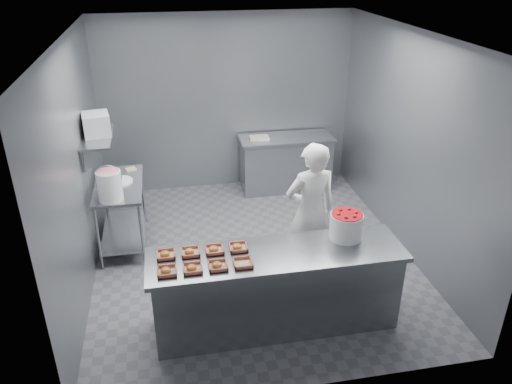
# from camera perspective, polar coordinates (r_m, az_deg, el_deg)

# --- Properties ---
(floor) EXTENTS (4.50, 4.50, 0.00)m
(floor) POSITION_cam_1_polar(r_m,az_deg,el_deg) (6.62, -0.37, -7.18)
(floor) COLOR #4C4C51
(floor) RESTS_ON ground
(ceiling) EXTENTS (4.50, 4.50, 0.00)m
(ceiling) POSITION_cam_1_polar(r_m,az_deg,el_deg) (5.59, -0.46, 17.54)
(ceiling) COLOR white
(ceiling) RESTS_ON wall_back
(wall_back) EXTENTS (4.00, 0.04, 2.80)m
(wall_back) POSITION_cam_1_polar(r_m,az_deg,el_deg) (8.06, -3.35, 10.05)
(wall_back) COLOR slate
(wall_back) RESTS_ON ground
(wall_left) EXTENTS (0.04, 4.50, 2.80)m
(wall_left) POSITION_cam_1_polar(r_m,az_deg,el_deg) (5.96, -19.69, 2.52)
(wall_left) COLOR slate
(wall_left) RESTS_ON ground
(wall_right) EXTENTS (0.04, 4.50, 2.80)m
(wall_right) POSITION_cam_1_polar(r_m,az_deg,el_deg) (6.60, 17.01, 5.17)
(wall_right) COLOR slate
(wall_right) RESTS_ON ground
(service_counter) EXTENTS (2.60, 0.70, 0.90)m
(service_counter) POSITION_cam_1_polar(r_m,az_deg,el_deg) (5.28, 2.33, -11.01)
(service_counter) COLOR slate
(service_counter) RESTS_ON ground
(prep_table) EXTENTS (0.60, 1.20, 0.90)m
(prep_table) POSITION_cam_1_polar(r_m,az_deg,el_deg) (6.79, -15.16, -1.44)
(prep_table) COLOR slate
(prep_table) RESTS_ON ground
(back_counter) EXTENTS (1.50, 0.60, 0.90)m
(back_counter) POSITION_cam_1_polar(r_m,az_deg,el_deg) (8.22, 3.39, 3.35)
(back_counter) COLOR slate
(back_counter) RESTS_ON ground
(wall_shelf) EXTENTS (0.35, 0.90, 0.03)m
(wall_shelf) POSITION_cam_1_polar(r_m,az_deg,el_deg) (6.44, -17.66, 6.00)
(wall_shelf) COLOR slate
(wall_shelf) RESTS_ON wall_left
(tray_0) EXTENTS (0.19, 0.18, 0.06)m
(tray_0) POSITION_cam_1_polar(r_m,az_deg,el_deg) (4.79, -10.18, -8.87)
(tray_0) COLOR tan
(tray_0) RESTS_ON service_counter
(tray_1) EXTENTS (0.19, 0.18, 0.06)m
(tray_1) POSITION_cam_1_polar(r_m,az_deg,el_deg) (4.79, -7.29, -8.63)
(tray_1) COLOR tan
(tray_1) RESTS_ON service_counter
(tray_2) EXTENTS (0.19, 0.18, 0.06)m
(tray_2) POSITION_cam_1_polar(r_m,az_deg,el_deg) (4.80, -4.41, -8.36)
(tray_2) COLOR tan
(tray_2) RESTS_ON service_counter
(tray_3) EXTENTS (0.19, 0.18, 0.04)m
(tray_3) POSITION_cam_1_polar(r_m,az_deg,el_deg) (4.83, -1.52, -8.11)
(tray_3) COLOR tan
(tray_3) RESTS_ON service_counter
(tray_4) EXTENTS (0.19, 0.18, 0.06)m
(tray_4) POSITION_cam_1_polar(r_m,az_deg,el_deg) (5.03, -10.28, -7.03)
(tray_4) COLOR tan
(tray_4) RESTS_ON service_counter
(tray_5) EXTENTS (0.19, 0.18, 0.06)m
(tray_5) POSITION_cam_1_polar(r_m,az_deg,el_deg) (5.03, -7.53, -6.80)
(tray_5) COLOR tan
(tray_5) RESTS_ON service_counter
(tray_6) EXTENTS (0.19, 0.18, 0.06)m
(tray_6) POSITION_cam_1_polar(r_m,az_deg,el_deg) (5.04, -4.80, -6.56)
(tray_6) COLOR tan
(tray_6) RESTS_ON service_counter
(tray_7) EXTENTS (0.19, 0.18, 0.06)m
(tray_7) POSITION_cam_1_polar(r_m,az_deg,el_deg) (5.06, -2.08, -6.30)
(tray_7) COLOR tan
(tray_7) RESTS_ON service_counter
(worker) EXTENTS (0.67, 0.49, 1.71)m
(worker) POSITION_cam_1_polar(r_m,az_deg,el_deg) (5.88, 6.23, -2.24)
(worker) COLOR white
(worker) RESTS_ON ground
(strawberry_tub) EXTENTS (0.34, 0.34, 0.28)m
(strawberry_tub) POSITION_cam_1_polar(r_m,az_deg,el_deg) (5.27, 10.28, -3.72)
(strawberry_tub) COLOR white
(strawberry_tub) RESTS_ON service_counter
(glaze_bucket) EXTENTS (0.31, 0.29, 0.45)m
(glaze_bucket) POSITION_cam_1_polar(r_m,az_deg,el_deg) (6.19, -16.39, 0.78)
(glaze_bucket) COLOR white
(glaze_bucket) RESTS_ON prep_table
(bucket_lid) EXTENTS (0.33, 0.33, 0.03)m
(bucket_lid) POSITION_cam_1_polar(r_m,az_deg,el_deg) (6.70, -15.28, 1.20)
(bucket_lid) COLOR white
(bucket_lid) RESTS_ON prep_table
(rag) EXTENTS (0.17, 0.15, 0.02)m
(rag) POSITION_cam_1_polar(r_m,az_deg,el_deg) (7.04, -14.15, 2.56)
(rag) COLOR #CCB28C
(rag) RESTS_ON prep_table
(appliance) EXTENTS (0.37, 0.40, 0.27)m
(appliance) POSITION_cam_1_polar(r_m,az_deg,el_deg) (6.44, -17.80, 7.39)
(appliance) COLOR gray
(appliance) RESTS_ON wall_shelf
(paper_stack) EXTENTS (0.31, 0.24, 0.04)m
(paper_stack) POSITION_cam_1_polar(r_m,az_deg,el_deg) (7.96, 0.38, 6.21)
(paper_stack) COLOR silver
(paper_stack) RESTS_ON back_counter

